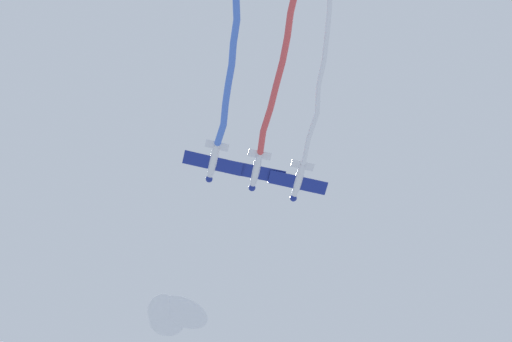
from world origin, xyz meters
TOP-DOWN VIEW (x-y plane):
  - airplane_lead at (-1.51, -8.11)m, footprint 6.24×8.13m
  - smoke_trail_lead at (-15.19, -2.25)m, footprint 22.11×11.34m
  - airplane_left_wing at (0.33, -2.54)m, footprint 6.24×8.11m
  - smoke_trail_left_wing at (-13.88, 2.67)m, footprint 23.89×9.04m
  - airplane_right_wing at (2.17, 3.03)m, footprint 6.24×8.13m
  - smoke_trail_right_wing at (-9.43, 7.53)m, footprint 18.38×8.78m
  - cloud_high at (37.58, -8.38)m, footprint 9.90×11.56m

SIDE VIEW (x-z plane):
  - smoke_trail_lead at x=-15.19m, z-range 86.42..87.84m
  - smoke_trail_right_wing at x=-9.43m, z-range 86.73..88.29m
  - airplane_lead at x=-1.51m, z-range 86.62..88.64m
  - airplane_right_wing at x=2.17m, z-range 86.62..88.64m
  - airplane_left_wing at x=0.33m, z-range 86.92..88.94m
  - smoke_trail_left_wing at x=-13.88m, z-range 87.37..88.73m
  - cloud_high at x=37.58m, z-range 103.14..106.72m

